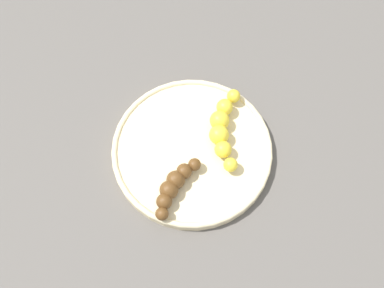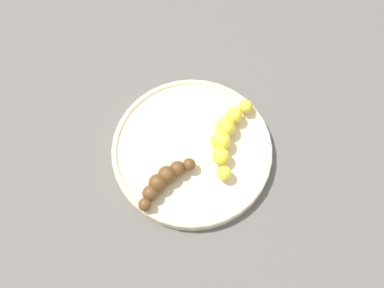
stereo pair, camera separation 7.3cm
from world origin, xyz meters
name	(u,v)px [view 1 (the left image)]	position (x,y,z in m)	size (l,w,h in m)	color
ground_plane	(192,153)	(0.00, 0.00, 0.00)	(2.40, 2.40, 0.00)	#56514C
fruit_bowl	(192,150)	(0.00, 0.00, 0.01)	(0.28, 0.28, 0.02)	beige
banana_overripe	(174,186)	(0.08, 0.01, 0.03)	(0.12, 0.04, 0.03)	#593819
banana_yellow	(223,128)	(-0.05, 0.03, 0.04)	(0.14, 0.09, 0.03)	yellow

